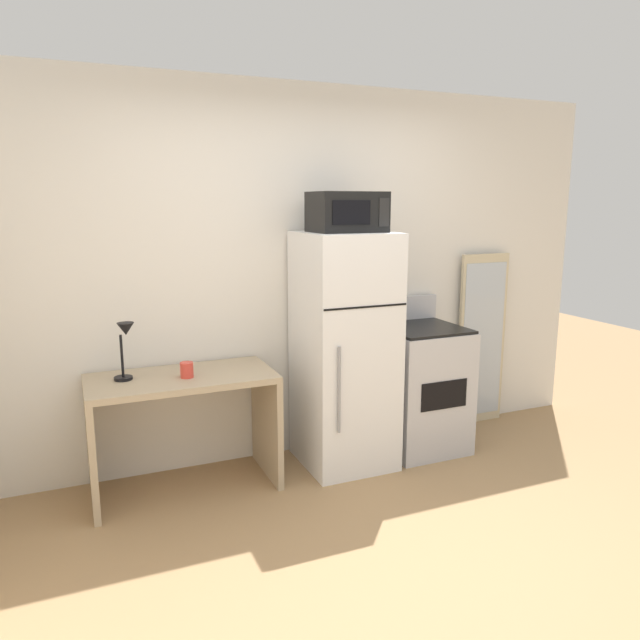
% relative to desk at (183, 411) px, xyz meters
% --- Properties ---
extents(ground_plane, '(12.00, 12.00, 0.00)m').
position_rel_desk_xyz_m(ground_plane, '(0.85, -1.35, -0.52)').
color(ground_plane, '#9E7A51').
extents(wall_back_white, '(5.00, 0.10, 2.60)m').
position_rel_desk_xyz_m(wall_back_white, '(0.85, 0.35, 0.78)').
color(wall_back_white, silver).
rests_on(wall_back_white, ground).
extents(desk, '(1.14, 0.57, 0.75)m').
position_rel_desk_xyz_m(desk, '(0.00, 0.00, 0.00)').
color(desk, tan).
rests_on(desk, ground).
extents(desk_lamp, '(0.14, 0.12, 0.35)m').
position_rel_desk_xyz_m(desk_lamp, '(-0.31, 0.04, 0.47)').
color(desk_lamp, black).
rests_on(desk_lamp, desk).
extents(coffee_mug, '(0.08, 0.08, 0.09)m').
position_rel_desk_xyz_m(coffee_mug, '(0.03, -0.05, 0.28)').
color(coffee_mug, '#D83F33').
rests_on(coffee_mug, desk).
extents(refrigerator, '(0.59, 0.64, 1.61)m').
position_rel_desk_xyz_m(refrigerator, '(1.11, -0.03, 0.28)').
color(refrigerator, white).
rests_on(refrigerator, ground).
extents(microwave, '(0.46, 0.35, 0.26)m').
position_rel_desk_xyz_m(microwave, '(1.11, -0.05, 1.22)').
color(microwave, black).
rests_on(microwave, refrigerator).
extents(oven_range, '(0.58, 0.61, 1.10)m').
position_rel_desk_xyz_m(oven_range, '(1.73, -0.01, -0.06)').
color(oven_range, '#B7B7BC').
rests_on(oven_range, ground).
extents(leaning_mirror, '(0.44, 0.03, 1.40)m').
position_rel_desk_xyz_m(leaning_mirror, '(2.48, 0.24, 0.18)').
color(leaning_mirror, '#C6B793').
rests_on(leaning_mirror, ground).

